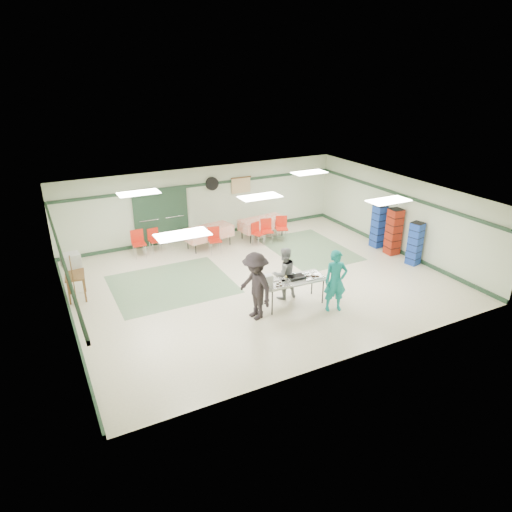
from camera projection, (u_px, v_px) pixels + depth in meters
name	position (u px, v px, depth m)	size (l,w,h in m)	color
floor	(260.00, 281.00, 14.12)	(11.00, 11.00, 0.00)	beige
ceiling	(260.00, 196.00, 13.06)	(11.00, 11.00, 0.00)	silver
wall_back	(205.00, 202.00, 17.28)	(11.00, 11.00, 0.00)	beige
wall_front	(356.00, 306.00, 9.90)	(11.00, 11.00, 0.00)	beige
wall_left	(63.00, 276.00, 11.27)	(9.00, 9.00, 0.00)	beige
wall_right	(399.00, 214.00, 15.91)	(9.00, 9.00, 0.00)	beige
trim_back	(204.00, 184.00, 16.98)	(11.00, 0.06, 0.10)	#1F3926
baseboard_back	(207.00, 235.00, 17.75)	(11.00, 0.06, 0.12)	#1F3926
trim_left	(60.00, 250.00, 11.01)	(9.00, 0.06, 0.10)	#1F3926
baseboard_left	(73.00, 321.00, 11.79)	(9.00, 0.06, 0.12)	#1F3926
trim_right	(401.00, 195.00, 15.62)	(9.00, 0.06, 0.10)	#1F3926
baseboard_right	(394.00, 249.00, 16.40)	(9.00, 0.06, 0.12)	#1F3926
green_patch_a	(172.00, 284.00, 13.88)	(3.50, 3.00, 0.01)	gray
green_patch_b	(309.00, 249.00, 16.52)	(2.50, 3.50, 0.01)	gray
double_door_left	(149.00, 219.00, 16.42)	(0.90, 0.06, 2.10)	#969896
double_door_right	(174.00, 215.00, 16.82)	(0.90, 0.06, 2.10)	#969896
door_frame	(161.00, 217.00, 16.60)	(2.00, 0.03, 2.15)	#1F3926
wall_fan	(212.00, 184.00, 17.08)	(0.50, 0.50, 0.10)	black
scroll_banner	(241.00, 185.00, 17.66)	(0.80, 0.02, 0.60)	#CAB97E
serving_table	(293.00, 281.00, 12.48)	(1.85, 0.83, 0.76)	beige
sheet_tray_right	(312.00, 276.00, 12.60)	(0.58, 0.44, 0.02)	silver
sheet_tray_mid	(289.00, 278.00, 12.51)	(0.57, 0.43, 0.02)	silver
sheet_tray_left	(278.00, 285.00, 12.11)	(0.58, 0.44, 0.02)	silver
baking_pan	(296.00, 277.00, 12.49)	(0.46, 0.29, 0.08)	black
foam_box_stack	(268.00, 280.00, 12.07)	(0.22, 0.20, 0.30)	white
volunteer_teal	(336.00, 281.00, 12.14)	(0.63, 0.41, 1.72)	teal
volunteer_grey	(284.00, 273.00, 12.82)	(0.74, 0.58, 1.53)	gray
volunteer_dark	(255.00, 286.00, 11.73)	(1.19, 0.68, 1.84)	black
dining_table_a	(262.00, 223.00, 17.44)	(1.85, 0.99, 0.77)	red
dining_table_b	(209.00, 232.00, 16.51)	(1.84, 1.04, 0.77)	red
chair_a	(266.00, 228.00, 16.93)	(0.52, 0.52, 0.91)	red
chair_b	(257.00, 231.00, 16.77)	(0.50, 0.50, 0.85)	red
chair_c	(282.00, 226.00, 17.19)	(0.56, 0.56, 0.92)	red
chair_d	(214.00, 237.00, 16.04)	(0.50, 0.50, 0.92)	red
chair_loose_a	(154.00, 238.00, 16.13)	(0.43, 0.43, 0.85)	red
chair_loose_b	(138.00, 241.00, 15.70)	(0.45, 0.45, 0.94)	red
crate_stack_blue_a	(378.00, 226.00, 16.46)	(0.40, 0.40, 1.56)	#1B41A7
crate_stack_red	(394.00, 232.00, 15.80)	(0.42, 0.42, 1.65)	maroon
crate_stack_blue_b	(415.00, 244.00, 15.01)	(0.37, 0.37, 1.46)	#1B41A7
printer_table	(75.00, 278.00, 12.84)	(0.60, 0.85, 0.74)	brown
office_printer	(71.00, 261.00, 13.18)	(0.51, 0.45, 0.41)	#B5B5B0
broom	(73.00, 279.00, 12.46)	(0.03, 0.03, 1.48)	brown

